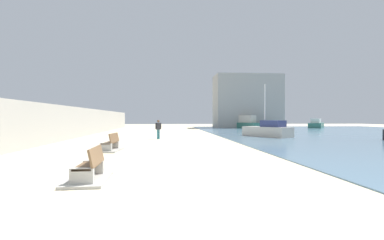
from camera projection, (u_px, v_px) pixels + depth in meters
ground_plane at (156, 139)px, 25.34m from camera, size 120.00×120.00×0.00m
seawall at (66, 123)px, 24.68m from camera, size 0.80×64.00×2.78m
bench_near at (89, 173)px, 8.46m from camera, size 1.16×2.13×0.98m
bench_far at (110, 147)px, 16.16m from camera, size 1.30×2.20×0.98m
person_walking at (158, 128)px, 25.01m from camera, size 0.50×0.28×1.64m
boat_distant at (316, 124)px, 52.61m from camera, size 5.38×6.69×1.66m
boat_outer at (268, 130)px, 27.82m from camera, size 3.91×5.08×5.00m
boat_far_left at (244, 123)px, 51.08m from camera, size 4.90×6.91×2.21m
harbor_building at (247, 102)px, 54.57m from camera, size 12.00×6.00×9.67m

